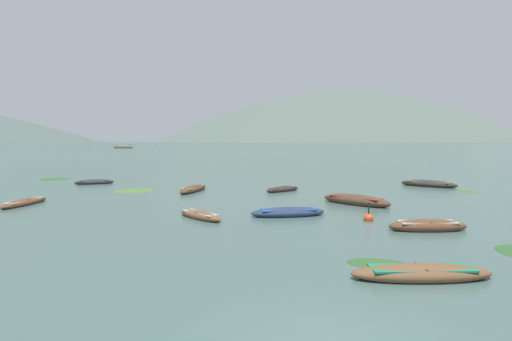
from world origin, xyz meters
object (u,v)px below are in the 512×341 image
(rowboat_1, at_px, (428,184))
(rowboat_11, at_px, (422,273))
(mooring_buoy, at_px, (369,218))
(rowboat_0, at_px, (283,189))
(rowboat_8, at_px, (200,215))
(rowboat_3, at_px, (356,200))
(rowboat_5, at_px, (288,212))
(rowboat_2, at_px, (193,189))
(rowboat_4, at_px, (428,226))
(rowboat_10, at_px, (94,182))
(ferry_0, at_px, (123,147))
(rowboat_9, at_px, (24,203))

(rowboat_1, distance_m, rowboat_11, 23.21)
(mooring_buoy, bearing_deg, rowboat_1, 58.75)
(rowboat_0, relative_size, rowboat_8, 1.04)
(rowboat_0, xyz_separation_m, rowboat_11, (3.33, -17.86, 0.00))
(rowboat_3, distance_m, rowboat_5, 5.57)
(rowboat_8, relative_size, rowboat_11, 0.70)
(rowboat_2, bearing_deg, rowboat_8, -76.24)
(rowboat_2, height_order, rowboat_4, rowboat_4)
(rowboat_3, bearing_deg, rowboat_10, 154.68)
(rowboat_10, height_order, ferry_0, ferry_0)
(rowboat_2, bearing_deg, mooring_buoy, -43.45)
(rowboat_9, bearing_deg, rowboat_4, -14.26)
(rowboat_5, relative_size, rowboat_9, 1.09)
(rowboat_2, relative_size, rowboat_5, 1.07)
(rowboat_8, relative_size, ferry_0, 0.32)
(rowboat_3, xyz_separation_m, ferry_0, (-79.78, 163.81, 0.22))
(rowboat_8, height_order, rowboat_11, rowboat_11)
(rowboat_4, relative_size, rowboat_5, 0.86)
(rowboat_9, bearing_deg, rowboat_1, 20.49)
(rowboat_9, xyz_separation_m, rowboat_10, (-1.00, 10.88, 0.02))
(rowboat_0, relative_size, mooring_buoy, 2.95)
(rowboat_0, xyz_separation_m, rowboat_8, (-4.29, -10.09, -0.01))
(rowboat_4, bearing_deg, rowboat_11, -113.33)
(rowboat_0, xyz_separation_m, rowboat_4, (5.81, -12.12, 0.03))
(rowboat_10, distance_m, mooring_buoy, 24.81)
(rowboat_5, height_order, rowboat_8, rowboat_5)
(rowboat_0, xyz_separation_m, ferry_0, (-75.57, 158.21, 0.29))
(rowboat_1, distance_m, mooring_buoy, 16.19)
(rowboat_8, height_order, rowboat_10, rowboat_10)
(rowboat_2, distance_m, rowboat_3, 12.11)
(rowboat_4, distance_m, mooring_buoy, 2.74)
(rowboat_1, xyz_separation_m, rowboat_10, (-28.60, 0.56, -0.04))
(rowboat_1, height_order, rowboat_4, rowboat_1)
(rowboat_0, xyz_separation_m, rowboat_1, (12.20, 3.59, 0.05))
(rowboat_10, height_order, mooring_buoy, mooring_buoy)
(rowboat_9, bearing_deg, ferry_0, 110.04)
(mooring_buoy, bearing_deg, ferry_0, 115.23)
(ferry_0, bearing_deg, rowboat_8, -67.05)
(rowboat_10, bearing_deg, mooring_buoy, -35.49)
(rowboat_9, bearing_deg, rowboat_5, -9.39)
(rowboat_8, xyz_separation_m, mooring_buoy, (8.09, -0.16, -0.04))
(ferry_0, bearing_deg, rowboat_11, -65.86)
(rowboat_0, height_order, rowboat_1, rowboat_1)
(rowboat_1, relative_size, ferry_0, 0.50)
(rowboat_3, xyz_separation_m, rowboat_4, (1.60, -6.51, -0.04))
(rowboat_1, distance_m, rowboat_5, 17.71)
(rowboat_1, xyz_separation_m, ferry_0, (-87.77, 154.62, 0.24))
(rowboat_11, height_order, ferry_0, ferry_0)
(rowboat_4, height_order, rowboat_10, rowboat_4)
(rowboat_1, distance_m, rowboat_3, 12.18)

